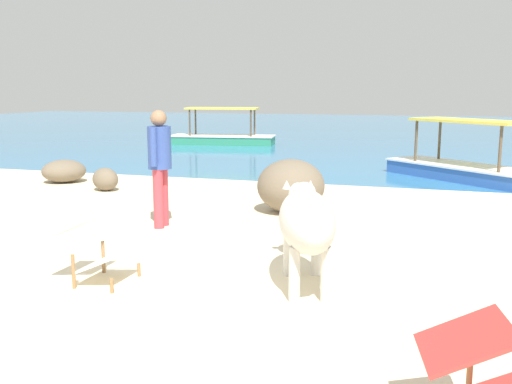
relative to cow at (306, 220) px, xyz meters
name	(u,v)px	position (x,y,z in m)	size (l,w,h in m)	color
sand_beach	(108,300)	(-1.67, -0.86, -0.68)	(18.00, 14.00, 0.04)	beige
water_surface	(371,133)	(-1.67, 21.14, -0.70)	(60.00, 36.00, 0.03)	teal
cow	(306,220)	(0.00, 0.00, 0.00)	(0.93, 1.78, 1.00)	beige
deck_chair_near	(493,373)	(1.51, -2.16, -0.27)	(0.85, 0.67, 0.68)	olive
deck_chair_far	(92,244)	(-2.06, -0.48, -0.27)	(0.77, 0.56, 0.68)	olive
person_standing	(160,159)	(-2.46, 1.84, 0.29)	(0.32, 0.51, 1.62)	#CC3D47
shore_rock_large	(64,171)	(-6.14, 4.81, -0.42)	(0.88, 0.77, 0.47)	#756651
shore_rock_medium	(105,179)	(-4.79, 4.19, -0.44)	(0.58, 0.44, 0.43)	#756651
shore_rock_small	(291,186)	(-0.97, 3.33, -0.24)	(1.05, 1.05, 0.83)	#756651
boat_blue	(466,167)	(1.79, 7.81, -0.41)	(3.53, 3.28, 1.29)	#3866B7
boat_green	(223,137)	(-6.05, 13.90, -0.41)	(3.80, 1.65, 1.29)	#338E66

